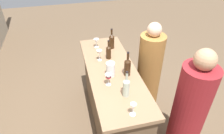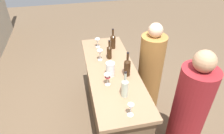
{
  "view_description": "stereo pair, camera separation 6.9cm",
  "coord_description": "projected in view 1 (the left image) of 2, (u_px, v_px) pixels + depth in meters",
  "views": [
    {
      "loc": [
        -2.08,
        0.51,
        2.56
      ],
      "look_at": [
        0.0,
        0.0,
        1.05
      ],
      "focal_mm": 32.64,
      "sensor_mm": 36.0,
      "label": 1
    },
    {
      "loc": [
        -2.09,
        0.45,
        2.56
      ],
      "look_at": [
        0.0,
        0.0,
        1.05
      ],
      "focal_mm": 32.64,
      "sensor_mm": 36.0,
      "label": 2
    }
  ],
  "objects": [
    {
      "name": "wine_glass_near_center",
      "position": [
        96.0,
        41.0,
        3.08
      ],
      "size": [
        0.08,
        0.08,
        0.14
      ],
      "color": "white",
      "rests_on": "bar_counter"
    },
    {
      "name": "bar_counter",
      "position": [
        112.0,
        98.0,
        2.93
      ],
      "size": [
        1.83,
        0.63,
        1.0
      ],
      "color": "brown",
      "rests_on": "ground"
    },
    {
      "name": "ground_plane",
      "position": [
        112.0,
        121.0,
        3.22
      ],
      "size": [
        12.0,
        12.0,
        0.0
      ],
      "primitive_type": "plane",
      "color": "brown"
    },
    {
      "name": "wine_bottle_leftmost_clear_pale",
      "position": [
        126.0,
        87.0,
        2.19
      ],
      "size": [
        0.08,
        0.08,
        0.33
      ],
      "color": "#B7C6B2",
      "rests_on": "bar_counter"
    },
    {
      "name": "person_left_guest",
      "position": [
        149.0,
        72.0,
        3.13
      ],
      "size": [
        0.44,
        0.44,
        1.5
      ],
      "rotation": [
        0.0,
        0.0,
        1.82
      ],
      "color": "#9E6B33",
      "rests_on": "ground"
    },
    {
      "name": "wine_bottle_center_amber_brown",
      "position": [
        109.0,
        52.0,
        2.82
      ],
      "size": [
        0.07,
        0.07,
        0.28
      ],
      "color": "#331E0F",
      "rests_on": "bar_counter"
    },
    {
      "name": "wine_glass_near_right",
      "position": [
        108.0,
        77.0,
        2.35
      ],
      "size": [
        0.08,
        0.08,
        0.15
      ],
      "color": "white",
      "rests_on": "bar_counter"
    },
    {
      "name": "wine_bottle_second_right_amber_brown",
      "position": [
        112.0,
        41.0,
        3.05
      ],
      "size": [
        0.08,
        0.08,
        0.32
      ],
      "color": "#331E0F",
      "rests_on": "bar_counter"
    },
    {
      "name": "water_pitcher",
      "position": [
        111.0,
        69.0,
        2.51
      ],
      "size": [
        0.11,
        0.11,
        0.18
      ],
      "color": "silver",
      "rests_on": "bar_counter"
    },
    {
      "name": "person_center_guest",
      "position": [
        188.0,
        113.0,
        2.4
      ],
      "size": [
        0.5,
        0.5,
        1.59
      ],
      "rotation": [
        0.0,
        0.0,
        1.23
      ],
      "color": "maroon",
      "rests_on": "ground"
    },
    {
      "name": "wine_bottle_second_left_amber_brown",
      "position": [
        127.0,
        66.0,
        2.5
      ],
      "size": [
        0.08,
        0.08,
        0.33
      ],
      "color": "#331E0F",
      "rests_on": "bar_counter"
    },
    {
      "name": "wine_glass_near_left",
      "position": [
        133.0,
        107.0,
        1.97
      ],
      "size": [
        0.06,
        0.06,
        0.15
      ],
      "color": "white",
      "rests_on": "bar_counter"
    },
    {
      "name": "wine_glass_far_left",
      "position": [
        99.0,
        53.0,
        2.77
      ],
      "size": [
        0.07,
        0.07,
        0.16
      ],
      "color": "white",
      "rests_on": "bar_counter"
    }
  ]
}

